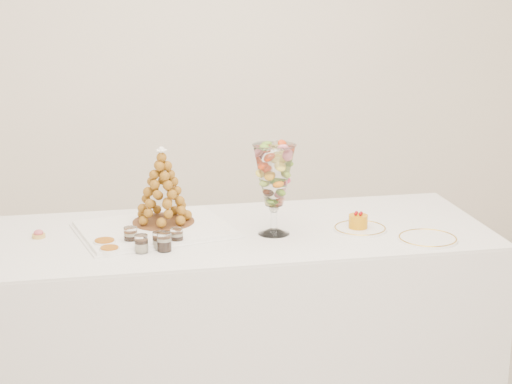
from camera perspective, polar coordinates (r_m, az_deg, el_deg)
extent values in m
cube|color=white|center=(5.23, -4.19, 9.60)|extent=(4.50, 0.04, 2.80)
cube|color=white|center=(1.41, 15.70, -6.51)|extent=(4.50, 0.04, 2.80)
cube|color=white|center=(3.75, -1.03, -8.54)|extent=(2.11, 0.85, 0.79)
cube|color=white|center=(3.61, -1.06, -2.70)|extent=(2.10, 0.85, 0.01)
cube|color=white|center=(3.63, -6.76, -2.48)|extent=(0.69, 0.57, 0.02)
cylinder|color=white|center=(3.58, 1.19, -2.62)|extent=(0.13, 0.13, 0.02)
cylinder|color=white|center=(3.56, 1.20, -1.75)|extent=(0.03, 0.03, 0.09)
sphere|color=white|center=(3.55, 1.20, -1.04)|extent=(0.04, 0.04, 0.04)
cylinder|color=white|center=(3.65, 6.95, -2.45)|extent=(0.22, 0.22, 0.01)
cylinder|color=white|center=(3.56, 11.37, -3.08)|extent=(0.24, 0.24, 0.01)
cylinder|color=tan|center=(3.64, -14.29, -2.84)|extent=(0.05, 0.05, 0.02)
ellipsoid|color=#C3505E|center=(3.63, -14.30, -2.63)|extent=(0.04, 0.04, 0.02)
cylinder|color=white|center=(3.47, -8.36, -2.92)|extent=(0.06, 0.06, 0.07)
cylinder|color=white|center=(3.40, -6.48, -3.23)|extent=(0.06, 0.06, 0.07)
cylinder|color=white|center=(3.45, -5.30, -2.97)|extent=(0.05, 0.05, 0.07)
cylinder|color=white|center=(3.37, -7.65, -3.44)|extent=(0.06, 0.06, 0.07)
cylinder|color=white|center=(3.38, -6.14, -3.31)|extent=(0.07, 0.07, 0.08)
cylinder|color=white|center=(3.46, -10.06, -3.43)|extent=(0.09, 0.09, 0.03)
cylinder|color=white|center=(3.38, -9.73, -3.90)|extent=(0.08, 0.08, 0.02)
cylinder|color=brown|center=(3.68, -6.19, -1.97)|extent=(0.26, 0.26, 0.01)
cone|color=#885615|center=(3.64, -6.26, 0.46)|extent=(0.28, 0.28, 0.32)
sphere|color=white|center=(3.61, -6.33, 2.76)|extent=(0.03, 0.03, 0.03)
cylinder|color=orange|center=(3.64, 6.83, -1.95)|extent=(0.08, 0.08, 0.06)
sphere|color=#920508|center=(3.64, 7.03, -1.39)|extent=(0.01, 0.01, 0.01)
sphere|color=#920508|center=(3.64, 6.72, -1.36)|extent=(0.01, 0.01, 0.01)
sphere|color=#920508|center=(3.62, 6.66, -1.45)|extent=(0.01, 0.01, 0.01)
sphere|color=#920508|center=(3.62, 6.97, -1.48)|extent=(0.01, 0.01, 0.01)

